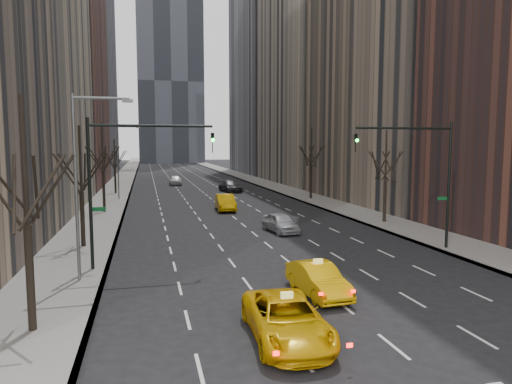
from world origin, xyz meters
TOP-DOWN VIEW (x-y plane):
  - ground at (0.00, 0.00)m, footprint 400.00×400.00m
  - sidewalk_left at (-12.25, 70.00)m, footprint 4.50×320.00m
  - sidewalk_right at (12.25, 70.00)m, footprint 4.50×320.00m
  - bld_left_far at (-21.50, 66.00)m, footprint 14.00×28.00m
  - bld_left_deep at (-21.50, 96.00)m, footprint 14.00×30.00m
  - bld_right_far at (21.50, 64.00)m, footprint 14.00×28.00m
  - bld_right_deep at (21.50, 95.00)m, footprint 14.00×30.00m
  - tower_far at (2.00, 170.00)m, footprint 24.00×24.00m
  - tree_lw_a at (-12.00, 4.00)m, footprint 3.36×3.50m
  - tree_lw_b at (-12.00, 18.00)m, footprint 3.36×3.50m
  - tree_lw_c at (-12.00, 34.00)m, footprint 3.36×3.50m
  - tree_lw_d at (-12.00, 52.00)m, footprint 3.36×3.50m
  - tree_rw_b at (12.00, 22.00)m, footprint 3.36×3.50m
  - tree_rw_c at (12.00, 40.00)m, footprint 3.36×3.50m
  - traffic_mast_left at (-9.11, 12.00)m, footprint 6.69×0.39m
  - traffic_mast_right at (9.11, 12.00)m, footprint 6.69×0.39m
  - streetlight_near at (-10.84, 10.00)m, footprint 2.83×0.22m
  - streetlight_far at (-10.84, 45.00)m, footprint 2.83×0.22m
  - taxi_suv at (-3.32, 1.38)m, footprint 2.70×5.42m
  - taxi_sedan at (-0.52, 5.61)m, footprint 1.80×4.42m
  - silver_sedan_ahead at (2.14, 20.30)m, footprint 2.26×4.54m
  - far_taxi at (0.00, 32.94)m, footprint 2.03×5.14m
  - far_suv_grey at (3.95, 51.56)m, footprint 3.06×5.92m
  - far_car_white at (-3.08, 64.81)m, footprint 2.00×4.87m

SIDE VIEW (x-z plane):
  - ground at x=0.00m, z-range 0.00..0.00m
  - sidewalk_left at x=-12.25m, z-range 0.00..0.15m
  - sidewalk_right at x=12.25m, z-range 0.00..0.15m
  - taxi_sedan at x=-0.52m, z-range 0.00..1.43m
  - taxi_suv at x=-3.32m, z-range 0.00..1.48m
  - silver_sedan_ahead at x=2.14m, z-range 0.00..1.49m
  - far_suv_grey at x=3.95m, z-range 0.00..1.64m
  - far_car_white at x=-3.08m, z-range 0.00..1.65m
  - far_taxi at x=0.00m, z-range 0.00..1.67m
  - tree_lw_d at x=-12.00m, z-range -0.12..7.24m
  - tree_lw_b at x=-12.00m, z-range -0.19..7.63m
  - tree_rw_b at x=12.00m, z-range -0.19..7.63m
  - tree_lw_a at x=-12.00m, z-range -0.26..8.02m
  - tree_lw_c at x=-12.00m, z-range -0.33..8.41m
  - tree_rw_c at x=12.00m, z-range -0.33..8.41m
  - traffic_mast_left at x=-9.11m, z-range 1.49..9.49m
  - traffic_mast_right at x=9.11m, z-range 1.49..9.49m
  - streetlight_near at x=-10.84m, z-range 1.12..10.12m
  - streetlight_far at x=-10.84m, z-range 1.12..10.12m
  - bld_left_far at x=-21.50m, z-range 0.00..44.00m
  - bld_right_far at x=21.50m, z-range 0.00..50.00m
  - bld_right_deep at x=21.50m, z-range 0.00..58.00m
  - bld_left_deep at x=-21.50m, z-range 0.00..60.00m
  - tower_far at x=2.00m, z-range 0.00..120.00m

